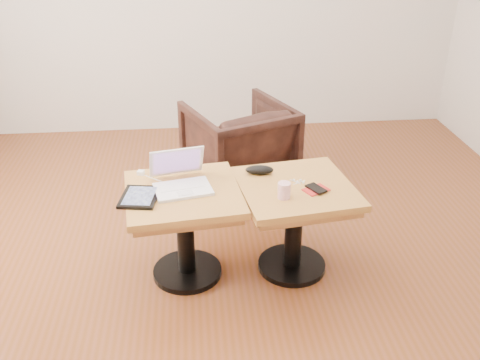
{
  "coord_description": "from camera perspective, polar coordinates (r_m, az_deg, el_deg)",
  "views": [
    {
      "loc": [
        -0.21,
        -2.61,
        1.95
      ],
      "look_at": [
        0.03,
        -0.06,
        0.61
      ],
      "focal_mm": 40.0,
      "sensor_mm": 36.0,
      "label": 1
    }
  ],
  "objects": [
    {
      "name": "room_shell",
      "position": [
        2.69,
        -0.8,
        14.64
      ],
      "size": [
        4.52,
        4.52,
        2.71
      ],
      "color": "brown",
      "rests_on": "ground"
    },
    {
      "name": "side_table_left",
      "position": [
        2.99,
        -5.98,
        -3.49
      ],
      "size": [
        0.68,
        0.68,
        0.56
      ],
      "rotation": [
        0.0,
        0.0,
        0.12
      ],
      "color": "black",
      "rests_on": "ground"
    },
    {
      "name": "side_table_right",
      "position": [
        3.04,
        5.86,
        -2.88
      ],
      "size": [
        0.7,
        0.7,
        0.56
      ],
      "rotation": [
        0.0,
        0.0,
        0.14
      ],
      "color": "black",
      "rests_on": "ground"
    },
    {
      "name": "laptop",
      "position": [
        2.94,
        -6.33,
        0.01
      ],
      "size": [
        0.36,
        0.35,
        0.2
      ],
      "rotation": [
        0.0,
        0.0,
        0.21
      ],
      "color": "white",
      "rests_on": "side_table_left"
    },
    {
      "name": "tablet",
      "position": [
        2.87,
        -10.66,
        -1.79
      ],
      "size": [
        0.23,
        0.27,
        0.02
      ],
      "rotation": [
        0.0,
        0.0,
        -0.16
      ],
      "color": "black",
      "rests_on": "side_table_left"
    },
    {
      "name": "charging_adapter",
      "position": [
        3.12,
        -10.54,
        0.79
      ],
      "size": [
        0.05,
        0.05,
        0.02
      ],
      "primitive_type": "cube",
      "rotation": [
        0.0,
        0.0,
        -0.26
      ],
      "color": "white",
      "rests_on": "side_table_left"
    },
    {
      "name": "glasses_case",
      "position": [
        3.07,
        2.09,
        1.1
      ],
      "size": [
        0.17,
        0.09,
        0.05
      ],
      "primitive_type": "ellipsoid",
      "rotation": [
        0.0,
        0.0,
        -0.1
      ],
      "color": "black",
      "rests_on": "side_table_right"
    },
    {
      "name": "striped_cup",
      "position": [
        2.82,
        4.73,
        -1.11
      ],
      "size": [
        0.08,
        0.08,
        0.09
      ],
      "primitive_type": "cylinder",
      "rotation": [
        0.0,
        0.0,
        0.17
      ],
      "color": "#C45978",
      "rests_on": "side_table_right"
    },
    {
      "name": "earbuds_tangle",
      "position": [
        3.0,
        6.27,
        -0.14
      ],
      "size": [
        0.08,
        0.05,
        0.02
      ],
      "color": "white",
      "rests_on": "side_table_right"
    },
    {
      "name": "phone_on_sleeve",
      "position": [
        2.93,
        8.11,
        -0.97
      ],
      "size": [
        0.16,
        0.14,
        0.02
      ],
      "rotation": [
        0.0,
        0.0,
        0.49
      ],
      "color": "maroon",
      "rests_on": "side_table_right"
    },
    {
      "name": "armchair",
      "position": [
        4.03,
        -0.13,
        3.75
      ],
      "size": [
        0.91,
        0.93,
        0.65
      ],
      "primitive_type": "imported",
      "rotation": [
        0.0,
        0.0,
        3.54
      ],
      "color": "black",
      "rests_on": "ground"
    }
  ]
}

